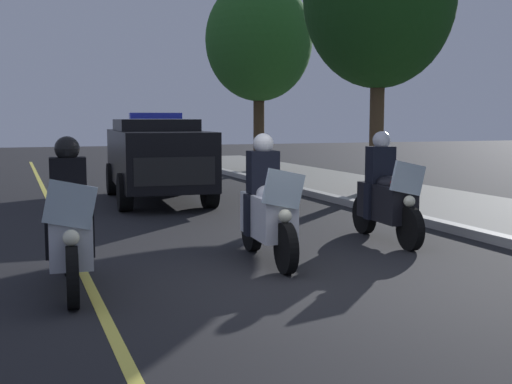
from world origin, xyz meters
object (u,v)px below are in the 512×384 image
police_motorcycle_trailing (386,197)px  police_suv (157,155)px  police_motorcycle_lead_left (70,228)px  tree_behind_suv (259,41)px  police_motorcycle_lead_right (267,210)px

police_motorcycle_trailing → police_suv: (-6.30, -2.28, 0.37)m
police_motorcycle_lead_left → tree_behind_suv: bearing=151.9°
police_motorcycle_trailing → police_motorcycle_lead_left: bearing=-74.6°
police_motorcycle_lead_left → police_motorcycle_lead_right: size_ratio=1.00×
police_motorcycle_lead_left → tree_behind_suv: 16.77m
police_motorcycle_lead_left → tree_behind_suv: tree_behind_suv is taller
police_motorcycle_lead_left → police_motorcycle_trailing: same height
police_motorcycle_lead_left → police_motorcycle_lead_right: 2.68m
police_motorcycle_lead_left → police_motorcycle_trailing: (-1.34, 4.87, 0.00)m
police_motorcycle_lead_right → police_motorcycle_lead_left: bearing=-76.4°
police_suv → police_motorcycle_lead_right: bearing=0.1°
police_suv → tree_behind_suv: 9.17m
tree_behind_suv → police_motorcycle_lead_right: bearing=-20.2°
police_motorcycle_lead_right → tree_behind_suv: size_ratio=0.32×
police_motorcycle_lead_right → police_suv: bearing=-179.9°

